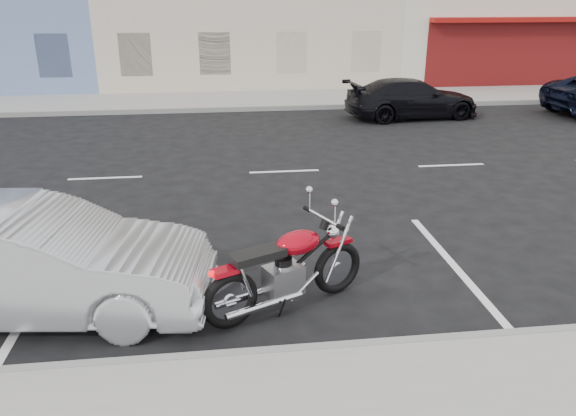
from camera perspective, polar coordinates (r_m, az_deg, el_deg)
name	(u,v)px	position (r m, az deg, el deg)	size (l,w,h in m)	color
ground	(369,168)	(13.28, 8.24, 4.01)	(120.00, 120.00, 0.00)	black
sidewalk_far	(176,102)	(21.33, -11.35, 10.55)	(80.00, 3.40, 0.15)	gray
curb_near	(83,369)	(6.65, -20.10, -15.11)	(80.00, 0.12, 0.16)	gray
curb_far	(172,111)	(19.66, -11.66, 9.65)	(80.00, 0.12, 0.16)	gray
motorcycle	(339,256)	(7.61, 5.25, -4.90)	(2.19, 1.18, 1.18)	black
sedan_silver	(35,262)	(7.69, -24.35, -5.06)	(1.52, 4.37, 1.44)	#ACAFB4
car_far	(412,98)	(18.89, 12.47, 10.82)	(1.76, 4.32, 1.25)	black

